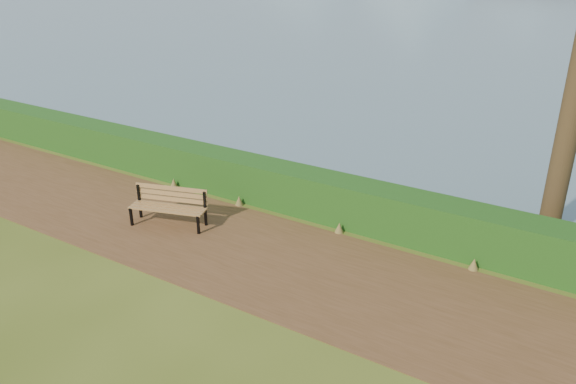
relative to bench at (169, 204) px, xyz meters
The scene contains 4 objects.
ground 1.93m from the bench, 13.35° to the right, with size 140.00×140.00×0.00m, color #445317.
path 1.88m from the bench, ahead, with size 40.00×3.40×0.01m, color #55371D.
hedge 2.83m from the bench, 50.15° to the left, with size 32.00×0.85×1.00m, color #1C4513.
bench is the anchor object (origin of this frame).
Camera 1 is at (6.40, -7.76, 5.69)m, focal length 35.00 mm.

